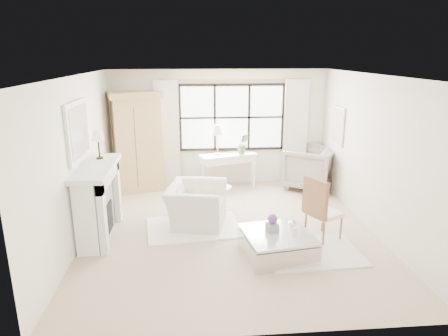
{
  "coord_description": "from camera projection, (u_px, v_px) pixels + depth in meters",
  "views": [
    {
      "loc": [
        -0.65,
        -6.48,
        3.03
      ],
      "look_at": [
        -0.1,
        0.2,
        1.11
      ],
      "focal_mm": 32.0,
      "sensor_mm": 36.0,
      "label": 1
    }
  ],
  "objects": [
    {
      "name": "floor",
      "position": [
        230.0,
        231.0,
        7.1
      ],
      "size": [
        5.5,
        5.5,
        0.0
      ],
      "primitive_type": "plane",
      "color": "#C2AA90",
      "rests_on": "ground"
    },
    {
      "name": "ceiling",
      "position": [
        231.0,
        75.0,
        6.35
      ],
      "size": [
        5.5,
        5.5,
        0.0
      ],
      "primitive_type": "plane",
      "rotation": [
        3.14,
        0.0,
        0.0
      ],
      "color": "silver",
      "rests_on": "ground"
    },
    {
      "name": "wall_back",
      "position": [
        219.0,
        128.0,
        9.36
      ],
      "size": [
        5.0,
        0.0,
        5.0
      ],
      "primitive_type": "plane",
      "rotation": [
        1.57,
        0.0,
        0.0
      ],
      "color": "silver",
      "rests_on": "ground"
    },
    {
      "name": "wall_front",
      "position": [
        257.0,
        224.0,
        4.09
      ],
      "size": [
        5.0,
        0.0,
        5.0
      ],
      "primitive_type": "plane",
      "rotation": [
        -1.57,
        0.0,
        0.0
      ],
      "color": "silver",
      "rests_on": "ground"
    },
    {
      "name": "wall_left",
      "position": [
        79.0,
        160.0,
        6.52
      ],
      "size": [
        0.0,
        5.5,
        5.5
      ],
      "primitive_type": "plane",
      "rotation": [
        1.57,
        0.0,
        1.57
      ],
      "color": "white",
      "rests_on": "ground"
    },
    {
      "name": "wall_right",
      "position": [
        374.0,
        154.0,
        6.92
      ],
      "size": [
        0.0,
        5.5,
        5.5
      ],
      "primitive_type": "plane",
      "rotation": [
        1.57,
        0.0,
        -1.57
      ],
      "color": "beige",
      "rests_on": "ground"
    },
    {
      "name": "window_pane",
      "position": [
        232.0,
        117.0,
        9.29
      ],
      "size": [
        2.4,
        0.02,
        1.5
      ],
      "primitive_type": "cube",
      "color": "white",
      "rests_on": "wall_back"
    },
    {
      "name": "window_frame",
      "position": [
        232.0,
        118.0,
        9.28
      ],
      "size": [
        2.5,
        0.04,
        1.5
      ],
      "primitive_type": null,
      "color": "black",
      "rests_on": "wall_back"
    },
    {
      "name": "curtain_rod",
      "position": [
        232.0,
        80.0,
        8.99
      ],
      "size": [
        3.3,
        0.04,
        0.04
      ],
      "primitive_type": "cylinder",
      "rotation": [
        0.0,
        1.57,
        0.0
      ],
      "color": "#AF7F3C",
      "rests_on": "wall_back"
    },
    {
      "name": "curtain_left",
      "position": [
        168.0,
        135.0,
        9.2
      ],
      "size": [
        0.55,
        0.1,
        2.47
      ],
      "primitive_type": "cube",
      "color": "beige",
      "rests_on": "ground"
    },
    {
      "name": "curtain_right",
      "position": [
        295.0,
        133.0,
        9.44
      ],
      "size": [
        0.55,
        0.1,
        2.47
      ],
      "primitive_type": "cube",
      "color": "beige",
      "rests_on": "ground"
    },
    {
      "name": "fireplace",
      "position": [
        97.0,
        200.0,
        6.74
      ],
      "size": [
        0.58,
        1.66,
        1.26
      ],
      "color": "silver",
      "rests_on": "ground"
    },
    {
      "name": "mirror_frame",
      "position": [
        78.0,
        131.0,
        6.39
      ],
      "size": [
        0.05,
        1.15,
        0.95
      ],
      "primitive_type": "cube",
      "color": "white",
      "rests_on": "wall_left"
    },
    {
      "name": "mirror_glass",
      "position": [
        80.0,
        131.0,
        6.39
      ],
      "size": [
        0.02,
        1.0,
        0.8
      ],
      "primitive_type": "cube",
      "color": "silver",
      "rests_on": "wall_left"
    },
    {
      "name": "art_frame",
      "position": [
        338.0,
        126.0,
        8.49
      ],
      "size": [
        0.04,
        0.62,
        0.82
      ],
      "primitive_type": "cube",
      "color": "silver",
      "rests_on": "wall_right"
    },
    {
      "name": "art_canvas",
      "position": [
        337.0,
        126.0,
        8.49
      ],
      "size": [
        0.01,
        0.52,
        0.72
      ],
      "primitive_type": "cube",
      "color": "beige",
      "rests_on": "wall_right"
    },
    {
      "name": "mantel_lamp",
      "position": [
        98.0,
        137.0,
        6.88
      ],
      "size": [
        0.22,
        0.22,
        0.51
      ],
      "color": "black",
      "rests_on": "fireplace"
    },
    {
      "name": "armoire",
      "position": [
        137.0,
        141.0,
        8.95
      ],
      "size": [
        1.27,
        0.99,
        2.24
      ],
      "rotation": [
        0.0,
        0.0,
        0.29
      ],
      "color": "tan",
      "rests_on": "floor"
    },
    {
      "name": "console_table",
      "position": [
        228.0,
        171.0,
        9.31
      ],
      "size": [
        1.38,
        0.83,
        0.8
      ],
      "rotation": [
        0.0,
        0.0,
        0.32
      ],
      "color": "white",
      "rests_on": "floor"
    },
    {
      "name": "console_lamp",
      "position": [
        217.0,
        131.0,
        9.01
      ],
      "size": [
        0.28,
        0.28,
        0.69
      ],
      "color": "#B88A3F",
      "rests_on": "console_table"
    },
    {
      "name": "orchid_plant",
      "position": [
        243.0,
        144.0,
        9.14
      ],
      "size": [
        0.26,
        0.21,
        0.48
      ],
      "primitive_type": "imported",
      "rotation": [
        0.0,
        0.0,
        0.0
      ],
      "color": "#556B47",
      "rests_on": "console_table"
    },
    {
      "name": "side_table",
      "position": [
        222.0,
        195.0,
        7.92
      ],
      "size": [
        0.4,
        0.4,
        0.51
      ],
      "color": "silver",
      "rests_on": "floor"
    },
    {
      "name": "rug_left",
      "position": [
        194.0,
        227.0,
        7.2
      ],
      "size": [
        1.79,
        1.37,
        0.03
      ],
      "primitive_type": "cube",
      "rotation": [
        0.0,
        0.0,
        0.13
      ],
      "color": "white",
      "rests_on": "floor"
    },
    {
      "name": "rug_right",
      "position": [
        312.0,
        252.0,
        6.3
      ],
      "size": [
        1.53,
        1.17,
        0.03
      ],
      "primitive_type": "cube",
      "rotation": [
        0.0,
        0.0,
        0.04
      ],
      "color": "silver",
      "rests_on": "floor"
    },
    {
      "name": "club_armchair",
      "position": [
        196.0,
        205.0,
        7.32
      ],
      "size": [
        1.2,
        1.31,
        0.74
      ],
      "primitive_type": "imported",
      "rotation": [
        0.0,
        0.0,
        1.36
      ],
      "color": "silver",
      "rests_on": "floor"
    },
    {
      "name": "wingback_chair",
      "position": [
        310.0,
        168.0,
        9.24
      ],
      "size": [
        1.47,
        1.46,
        0.98
      ],
      "primitive_type": "imported",
      "rotation": [
        0.0,
        0.0,
        -2.17
      ],
      "color": "#A29889",
      "rests_on": "floor"
    },
    {
      "name": "french_chair",
      "position": [
        322.0,
        222.0,
        6.7
      ],
      "size": [
        0.65,
        0.65,
        1.08
      ],
      "rotation": [
        0.0,
        0.0,
        2.04
      ],
      "color": "#98633F",
      "rests_on": "floor"
    },
    {
      "name": "coffee_table",
      "position": [
        277.0,
        245.0,
        6.18
      ],
      "size": [
        1.14,
        1.14,
        0.38
      ],
      "rotation": [
        0.0,
        0.0,
        0.16
      ],
      "color": "silver",
      "rests_on": "floor"
    },
    {
      "name": "planter_box",
      "position": [
        272.0,
        227.0,
        6.17
      ],
      "size": [
        0.2,
        0.2,
        0.13
      ],
      "primitive_type": "cube",
      "rotation": [
        0.0,
        0.0,
        0.13
      ],
      "color": "slate",
      "rests_on": "coffee_table"
    },
    {
      "name": "planter_flowers",
      "position": [
        273.0,
        219.0,
        6.13
      ],
      "size": [
        0.15,
        0.15,
        0.15
      ],
      "primitive_type": "sphere",
      "color": "#5F317B",
      "rests_on": "planter_box"
    },
    {
      "name": "pillar_candle",
      "position": [
        295.0,
        232.0,
        6.04
      ],
      "size": [
        0.08,
        0.08,
        0.12
      ],
      "primitive_type": "cylinder",
      "color": "white",
      "rests_on": "coffee_table"
    },
    {
      "name": "coffee_vase",
      "position": [
        292.0,
        222.0,
        6.35
      ],
      "size": [
        0.16,
        0.16,
        0.14
      ],
      "primitive_type": "imported",
      "rotation": [
        0.0,
        0.0,
        0.33
      ],
      "color": "white",
      "rests_on": "coffee_table"
    }
  ]
}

